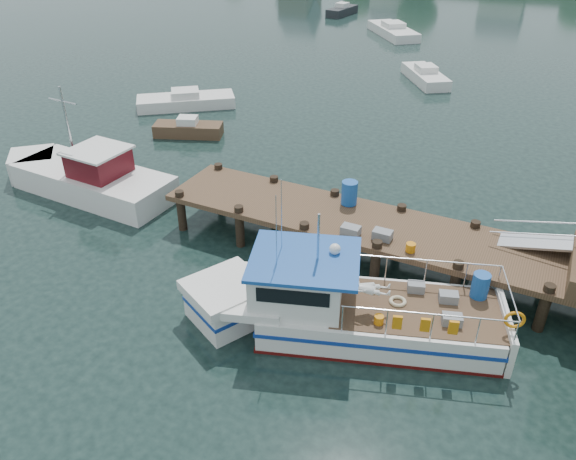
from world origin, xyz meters
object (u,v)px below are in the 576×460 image
at_px(work_boat, 86,177).
at_px(moored_e, 342,10).
at_px(moored_a, 186,101).
at_px(moored_b, 425,76).
at_px(moored_d, 393,30).
at_px(lobster_boat, 338,307).
at_px(dock, 542,239).
at_px(moored_rowboat, 188,129).

distance_m(work_boat, moored_e, 40.85).
distance_m(moored_a, moored_b, 15.79).
bearing_deg(moored_e, moored_d, -45.05).
distance_m(moored_b, moored_e, 22.99).
relative_size(lobster_boat, work_boat, 1.09).
bearing_deg(moored_d, moored_a, -112.22).
relative_size(dock, lobster_boat, 1.80).
distance_m(dock, moored_rowboat, 18.52).
bearing_deg(moored_b, work_boat, -91.55).
distance_m(moored_a, moored_e, 29.96).
bearing_deg(lobster_boat, moored_e, 93.27).
bearing_deg(work_boat, moored_b, 71.04).
bearing_deg(moored_e, moored_rowboat, -84.95).
xyz_separation_m(lobster_boat, moored_b, (-4.11, 25.18, -0.42)).
bearing_deg(lobster_boat, moored_rowboat, 121.89).
height_order(moored_b, moored_d, moored_d).
bearing_deg(moored_d, work_boat, -104.09).
xyz_separation_m(moored_a, moored_b, (11.13, 11.20, 0.02)).
distance_m(moored_rowboat, moored_e, 33.85).
relative_size(moored_b, moored_e, 1.13).
relative_size(work_boat, moored_a, 1.53).
xyz_separation_m(work_boat, moored_b, (8.53, 21.87, -0.30)).
xyz_separation_m(lobster_boat, moored_rowboat, (-12.53, 10.38, -0.45)).
distance_m(dock, moored_e, 45.76).
distance_m(lobster_boat, moored_rowboat, 16.28).
bearing_deg(moored_d, dock, -75.92).
height_order(moored_rowboat, moored_b, moored_b).
relative_size(work_boat, moored_rowboat, 2.31).
height_order(dock, moored_b, dock).
height_order(work_boat, moored_b, work_boat).
distance_m(dock, moored_b, 23.11).
relative_size(dock, moored_e, 3.80).
height_order(moored_a, moored_d, moored_d).
relative_size(work_boat, moored_d, 1.29).
height_order(lobster_boat, work_boat, lobster_boat).
height_order(dock, moored_rowboat, dock).
bearing_deg(lobster_boat, work_boat, 146.86).
xyz_separation_m(moored_a, moored_e, (-2.26, 29.88, 0.05)).
relative_size(moored_rowboat, moored_a, 0.66).
bearing_deg(work_boat, moored_rowboat, 91.45).
height_order(work_boat, moored_d, work_boat).
distance_m(dock, moored_d, 36.62).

